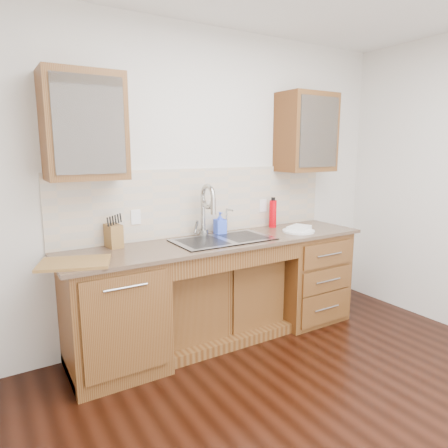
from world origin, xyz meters
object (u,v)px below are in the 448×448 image
soap_bottle (220,223)px  knife_block (114,236)px  cutting_board (75,263)px  plate (298,231)px  water_bottle (273,214)px

soap_bottle → knife_block: bearing=-178.0°
soap_bottle → cutting_board: (-1.32, -0.31, -0.09)m
plate → knife_block: size_ratio=1.64×
water_bottle → cutting_board: size_ratio=0.59×
plate → cutting_board: size_ratio=0.66×
soap_bottle → plate: 0.74m
knife_block → cutting_board: bearing=-142.2°
water_bottle → plate: bearing=-78.2°
water_bottle → soap_bottle: bearing=-177.8°
plate → soap_bottle: bearing=157.6°
plate → cutting_board: 2.00m
plate → knife_block: knife_block is taller
plate → water_bottle: bearing=101.8°
soap_bottle → plate: bearing=-18.5°
plate → cutting_board: bearing=-179.2°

